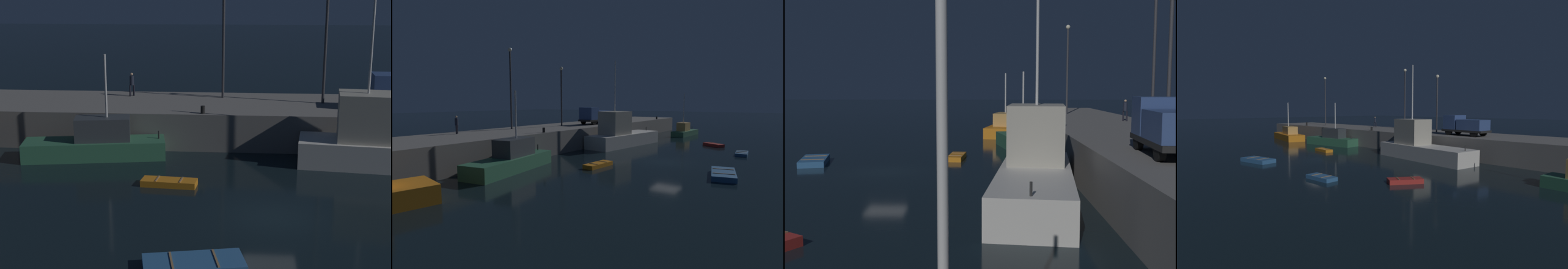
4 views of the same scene
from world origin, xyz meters
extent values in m
plane|color=black|center=(0.00, 0.00, 0.00)|extent=(320.00, 320.00, 0.00)
cube|color=slate|center=(0.00, 15.38, 1.23)|extent=(67.06, 8.59, 2.47)
cube|color=silver|center=(7.88, 8.53, 0.79)|extent=(12.10, 4.70, 1.58)
cube|color=#ADA899|center=(5.93, 8.78, 2.99)|extent=(3.73, 3.07, 2.83)
cylinder|color=silver|center=(5.87, 8.79, 7.46)|extent=(0.14, 0.14, 6.11)
cylinder|color=#262626|center=(13.26, 7.85, 1.83)|extent=(0.10, 0.10, 0.50)
cube|color=orange|center=(-23.01, 8.36, 0.55)|extent=(10.25, 4.80, 1.10)
cube|color=tan|center=(-22.11, 8.17, 1.77)|extent=(3.86, 2.43, 1.35)
cylinder|color=silver|center=(-23.03, 8.36, 4.57)|extent=(0.14, 0.14, 4.25)
cylinder|color=#262626|center=(-27.46, 9.27, 1.35)|extent=(0.10, 0.10, 0.50)
cube|color=#2D6647|center=(-10.62, 9.16, 0.58)|extent=(9.02, 3.96, 1.15)
cube|color=#33383D|center=(-10.09, 9.25, 1.88)|extent=(3.64, 2.38, 1.44)
cylinder|color=silver|center=(-9.83, 9.30, 4.54)|extent=(0.14, 0.14, 3.89)
cylinder|color=#262626|center=(-6.67, 9.88, 1.40)|extent=(0.10, 0.10, 0.50)
cube|color=#B22823|center=(13.63, -1.17, 0.18)|extent=(2.27, 2.77, 0.36)
cube|color=olive|center=(13.94, -0.68, 0.38)|extent=(0.83, 0.56, 0.04)
cube|color=olive|center=(13.32, -1.66, 0.38)|extent=(0.83, 0.56, 0.04)
cube|color=#2D6099|center=(-3.13, -5.55, 0.20)|extent=(4.08, 2.45, 0.40)
cube|color=olive|center=(-2.31, -5.37, 0.42)|extent=(0.40, 1.48, 0.04)
cube|color=olive|center=(-3.95, -5.73, 0.42)|extent=(0.40, 1.48, 0.04)
cube|color=#2D6099|center=(8.35, -5.17, 0.15)|extent=(2.74, 1.34, 0.30)
cube|color=olive|center=(8.93, -5.12, 0.32)|extent=(0.16, 1.02, 0.04)
cube|color=olive|center=(7.76, -5.21, 0.32)|extent=(0.16, 1.02, 0.04)
cube|color=orange|center=(-5.29, 4.14, 0.17)|extent=(3.04, 1.29, 0.35)
cube|color=olive|center=(-4.64, 4.08, 0.37)|extent=(0.16, 0.94, 0.04)
cube|color=olive|center=(-5.94, 4.19, 0.37)|extent=(0.16, 0.94, 0.04)
cylinder|color=#38383D|center=(-20.25, 14.57, 6.78)|extent=(0.20, 0.20, 8.62)
sphere|color=#F9EFCC|center=(-20.25, 14.57, 11.27)|extent=(0.44, 0.44, 0.44)
cylinder|color=#38383D|center=(-2.94, 17.43, 6.85)|extent=(0.20, 0.20, 8.77)
sphere|color=#F9EFCC|center=(-2.94, 17.43, 11.42)|extent=(0.44, 0.44, 0.44)
cylinder|color=#38383D|center=(4.19, 15.80, 6.08)|extent=(0.20, 0.20, 7.21)
sphere|color=#F9EFCC|center=(4.19, 15.80, 9.86)|extent=(0.44, 0.44, 0.44)
cylinder|color=black|center=(7.85, 13.16, 2.92)|extent=(0.92, 0.35, 0.90)
cylinder|color=black|center=(7.99, 14.97, 2.92)|extent=(0.92, 0.35, 0.90)
cylinder|color=black|center=(11.27, 12.89, 2.92)|extent=(0.92, 0.35, 0.90)
cylinder|color=black|center=(11.41, 14.71, 2.92)|extent=(0.92, 0.35, 0.90)
cube|color=black|center=(9.63, 13.93, 3.04)|extent=(5.51, 2.57, 0.25)
cube|color=#334C84|center=(8.03, 14.06, 4.01)|extent=(1.88, 2.29, 1.67)
cube|color=#334C84|center=(10.59, 13.86, 3.76)|extent=(3.26, 2.40, 1.19)
cylinder|color=black|center=(-9.69, 17.71, 2.89)|extent=(0.14, 0.14, 0.84)
cylinder|color=black|center=(-9.92, 17.48, 2.89)|extent=(0.14, 0.14, 0.84)
cylinder|color=#1E2333|center=(-9.80, 17.60, 3.66)|extent=(0.45, 0.45, 0.69)
sphere|color=tan|center=(-9.80, 17.60, 4.13)|extent=(0.20, 0.20, 0.20)
cylinder|color=black|center=(-4.01, 11.52, 2.72)|extent=(0.28, 0.28, 0.50)
cylinder|color=black|center=(-21.81, 11.42, 2.78)|extent=(0.28, 0.28, 0.62)
camera|label=1|loc=(-1.37, -25.78, 10.20)|focal=54.11mm
camera|label=2|loc=(-27.76, -10.03, 5.54)|focal=28.76mm
camera|label=3|loc=(29.34, 6.35, 5.32)|focal=44.06mm
camera|label=4|loc=(29.00, -18.64, 5.59)|focal=28.62mm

